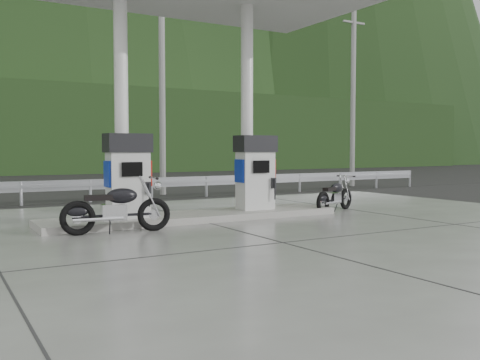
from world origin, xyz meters
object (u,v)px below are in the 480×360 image
gas_pump_left (128,176)px  motorcycle_left (117,209)px  gas_pump_right (255,173)px  motorcycle_right (335,196)px

gas_pump_left → motorcycle_left: (-0.56, -1.00, -0.58)m
motorcycle_left → gas_pump_left: bearing=67.8°
gas_pump_right → motorcycle_left: size_ratio=0.91×
gas_pump_right → motorcycle_left: (-3.76, -1.00, -0.58)m
gas_pump_left → gas_pump_right: bearing=0.0°
motorcycle_left → motorcycle_right: motorcycle_left is taller
gas_pump_left → gas_pump_right: same height
motorcycle_right → gas_pump_right: bearing=152.3°
gas_pump_right → motorcycle_right: gas_pump_right is taller
gas_pump_left → motorcycle_right: gas_pump_left is taller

